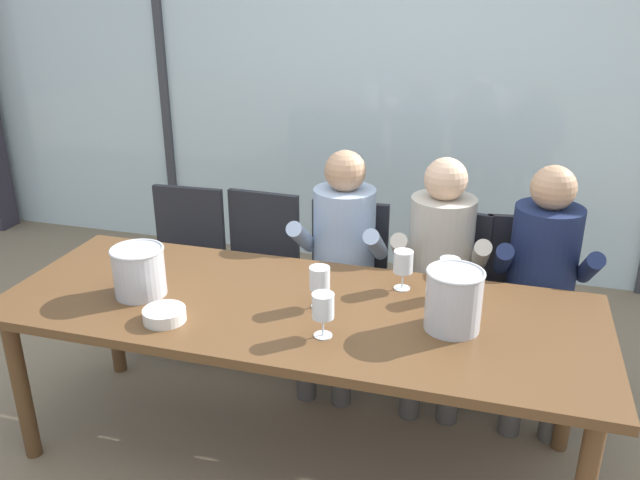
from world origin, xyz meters
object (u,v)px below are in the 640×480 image
(chair_near_curtain, at_px, (184,253))
(chair_near_window_right, at_px, (525,291))
(chair_center, at_px, (345,272))
(person_navy_polo, at_px, (543,275))
(ice_bucket_secondary, at_px, (139,271))
(chair_left_of_center, at_px, (257,260))
(ice_bucket_primary, at_px, (454,299))
(wine_glass_near_bucket, at_px, (320,280))
(dining_table, at_px, (296,320))
(wine_glass_by_right_taster, at_px, (323,308))
(tasting_bowl, at_px, (164,315))
(chair_right_of_center, at_px, (443,283))
(person_pale_blue_shirt, at_px, (340,252))
(person_beige_jumper, at_px, (439,263))
(wine_glass_center_pour, at_px, (403,263))
(wine_glass_by_left_taster, at_px, (449,271))

(chair_near_curtain, height_order, chair_near_window_right, same)
(chair_center, bearing_deg, person_navy_polo, -9.33)
(chair_center, bearing_deg, ice_bucket_secondary, -127.05)
(chair_left_of_center, xyz_separation_m, chair_near_window_right, (1.45, 0.01, 0.00))
(ice_bucket_primary, bearing_deg, wine_glass_near_bucket, 177.07)
(dining_table, bearing_deg, wine_glass_by_right_taster, -49.85)
(chair_left_of_center, distance_m, tasting_bowl, 1.17)
(chair_left_of_center, height_order, person_navy_polo, person_navy_polo)
(chair_right_of_center, relative_size, wine_glass_by_right_taster, 4.99)
(dining_table, relative_size, chair_right_of_center, 2.83)
(chair_right_of_center, height_order, person_pale_blue_shirt, person_pale_blue_shirt)
(person_beige_jumper, xyz_separation_m, person_navy_polo, (0.49, -0.00, 0.00))
(tasting_bowl, distance_m, wine_glass_center_pour, 1.00)
(wine_glass_by_left_taster, bearing_deg, chair_near_window_right, 61.72)
(ice_bucket_secondary, bearing_deg, person_pale_blue_shirt, 50.82)
(chair_center, distance_m, person_beige_jumper, 0.55)
(wine_glass_by_left_taster, bearing_deg, wine_glass_center_pour, 173.04)
(person_pale_blue_shirt, distance_m, person_navy_polo, 0.99)
(person_navy_polo, height_order, wine_glass_near_bucket, person_navy_polo)
(ice_bucket_primary, relative_size, ice_bucket_secondary, 1.08)
(chair_center, height_order, tasting_bowl, chair_center)
(person_beige_jumper, bearing_deg, ice_bucket_secondary, -149.52)
(tasting_bowl, height_order, wine_glass_by_right_taster, wine_glass_by_right_taster)
(chair_left_of_center, height_order, person_pale_blue_shirt, person_pale_blue_shirt)
(chair_near_curtain, relative_size, wine_glass_by_right_taster, 4.99)
(chair_near_window_right, distance_m, person_navy_polo, 0.24)
(chair_near_window_right, distance_m, person_beige_jumper, 0.49)
(tasting_bowl, bearing_deg, dining_table, 30.34)
(chair_center, relative_size, ice_bucket_secondary, 3.91)
(person_navy_polo, xyz_separation_m, wine_glass_near_bucket, (-0.89, -0.71, 0.18))
(person_pale_blue_shirt, bearing_deg, dining_table, -90.79)
(ice_bucket_primary, height_order, wine_glass_by_right_taster, ice_bucket_primary)
(dining_table, relative_size, chair_near_curtain, 2.83)
(ice_bucket_primary, xyz_separation_m, ice_bucket_secondary, (-1.29, -0.08, -0.02))
(chair_left_of_center, height_order, chair_near_window_right, same)
(wine_glass_by_left_taster, bearing_deg, person_beige_jumper, 99.86)
(chair_right_of_center, height_order, person_beige_jumper, person_beige_jumper)
(chair_left_of_center, distance_m, chair_right_of_center, 1.04)
(person_beige_jumper, distance_m, wine_glass_by_left_taster, 0.52)
(chair_near_window_right, bearing_deg, wine_glass_by_right_taster, -132.51)
(ice_bucket_secondary, distance_m, wine_glass_center_pour, 1.11)
(chair_left_of_center, bearing_deg, person_beige_jumper, -5.72)
(chair_near_curtain, height_order, person_navy_polo, person_navy_polo)
(person_navy_polo, distance_m, wine_glass_center_pour, 0.77)
(person_beige_jumper, xyz_separation_m, tasting_bowl, (-0.96, -0.99, 0.09))
(wine_glass_by_right_taster, bearing_deg, person_pale_blue_shirt, 100.51)
(chair_left_of_center, bearing_deg, person_pale_blue_shirt, -13.49)
(tasting_bowl, bearing_deg, wine_glass_by_left_taster, 26.27)
(chair_near_curtain, height_order, person_pale_blue_shirt, person_pale_blue_shirt)
(chair_center, relative_size, wine_glass_by_right_taster, 4.99)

